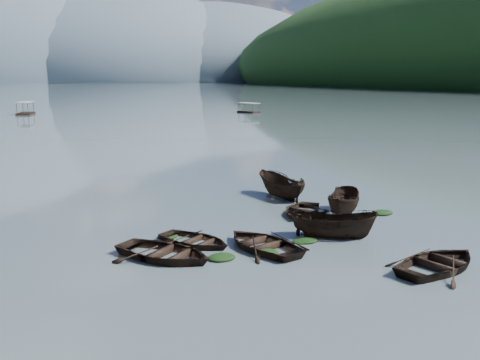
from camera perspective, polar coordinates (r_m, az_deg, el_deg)
name	(u,v)px	position (r m, az deg, el deg)	size (l,w,h in m)	color
ground_plane	(366,285)	(21.49, 13.28, -10.87)	(2400.00, 2400.00, 0.00)	#4D5B60
haze_mtn_c	(101,81)	(928.39, -14.63, 10.15)	(520.00, 520.00, 260.00)	#475666
haze_mtn_d	(203,81)	(974.23, -3.96, 10.49)	(520.00, 520.00, 220.00)	#475666
rowboat_0	(165,259)	(24.04, -8.05, -8.30)	(3.36, 4.71, 0.97)	black
rowboat_2	(333,238)	(27.15, 9.90, -6.09)	(1.59, 4.24, 1.64)	black
rowboat_3	(263,249)	(25.12, 2.45, -7.34)	(3.22, 4.51, 0.93)	black
rowboat_4	(439,269)	(24.05, 20.46, -8.90)	(3.28, 4.59, 0.95)	black
rowboat_5	(344,215)	(31.62, 11.01, -3.68)	(1.66, 4.42, 1.71)	black
rowboat_6	(195,244)	(25.83, -4.84, -6.86)	(2.76, 3.87, 0.80)	black
rowboat_7	(302,214)	(31.41, 6.59, -3.65)	(2.80, 3.93, 0.81)	black
rowboat_8	(280,198)	(35.53, 4.33, -1.89)	(1.74, 4.64, 1.79)	black
weed_clump_0	(222,259)	(23.77, -1.98, -8.42)	(1.26, 1.03, 0.27)	black
weed_clump_1	(307,242)	(26.31, 7.12, -6.57)	(1.10, 0.88, 0.24)	black
weed_clump_2	(266,254)	(24.40, 2.83, -7.91)	(1.17, 0.94, 0.25)	black
weed_clump_3	(301,242)	(26.21, 6.57, -6.62)	(0.93, 0.79, 0.21)	black
weed_clump_4	(382,214)	(32.35, 14.91, -3.52)	(1.31, 1.04, 0.27)	black
weed_clump_6	(168,237)	(27.10, -7.73, -6.06)	(1.05, 0.87, 0.22)	black
weed_clump_7	(361,217)	(31.31, 12.78, -3.90)	(1.25, 1.00, 0.27)	black
pontoon_centre	(26,114)	(122.86, -21.88, 6.52)	(2.74, 6.59, 2.53)	black
pontoon_right	(249,113)	(119.25, 0.95, 7.19)	(2.27, 5.44, 2.09)	black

